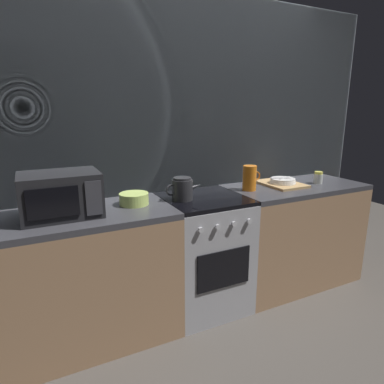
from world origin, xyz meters
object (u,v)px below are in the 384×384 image
Objects in this scene: pitcher at (250,178)px; spice_jar at (318,178)px; mixing_bowl at (134,199)px; dish_pile at (282,182)px; microwave at (61,195)px; kettle at (183,189)px; stove_unit at (203,253)px.

pitcher is 0.69m from spice_jar.
mixing_bowl reaches higher than dish_pile.
kettle is (0.81, 0.00, -0.05)m from microwave.
spice_jar is at bearing -0.92° from microwave.
spice_jar is at bearing -14.69° from dish_pile.
mixing_bowl reaches higher than stove_unit.
spice_jar reaches higher than stove_unit.
dish_pile is at bearing 0.29° from mixing_bowl.
mixing_bowl is 1.00× the size of pitcher.
kettle is 0.35m from mixing_bowl.
stove_unit is at bearing 178.08° from spice_jar.
stove_unit is 0.70m from pitcher.
pitcher reaches higher than spice_jar.
kettle is 2.71× the size of spice_jar.
spice_jar is at bearing -5.52° from pitcher.
stove_unit is at bearing -176.38° from dish_pile.
microwave is at bearing -178.68° from pitcher.
dish_pile is at bearing 3.62° from stove_unit.
pitcher is at bearing 2.90° from kettle.
dish_pile is at bearing 1.73° from microwave.
pitcher is (1.42, 0.03, -0.03)m from microwave.
microwave is 0.48m from mixing_bowl.
microwave is at bearing -174.26° from mixing_bowl.
mixing_bowl is (-0.35, 0.05, -0.04)m from kettle.
microwave is 2.30× the size of pitcher.
kettle is 1.42× the size of mixing_bowl.
pitcher is at bearing -176.62° from dish_pile.
dish_pile is (0.79, 0.05, 0.47)m from stove_unit.
stove_unit is 4.50× the size of mixing_bowl.
mixing_bowl is at bearing 175.28° from stove_unit.
stove_unit is at bearing 0.22° from microwave.
dish_pile is (0.96, 0.05, -0.06)m from kettle.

